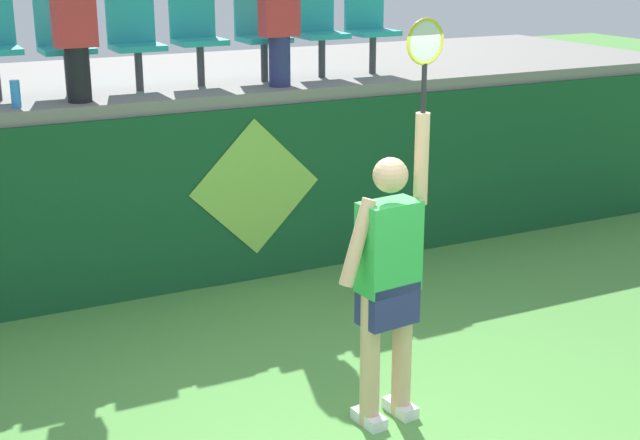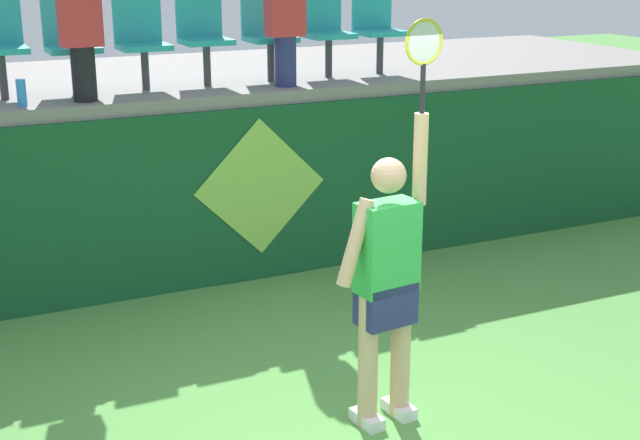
% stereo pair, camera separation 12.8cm
% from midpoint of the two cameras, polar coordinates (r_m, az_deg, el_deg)
% --- Properties ---
extents(court_back_wall, '(12.02, 0.20, 1.62)m').
position_cam_midpoint_polar(court_back_wall, '(8.20, -8.26, 1.24)').
color(court_back_wall, '#144C28').
rests_on(court_back_wall, ground_plane).
extents(spectator_platform, '(12.02, 3.16, 0.12)m').
position_cam_midpoint_polar(spectator_platform, '(9.46, -11.50, 8.58)').
color(spectator_platform, gray).
rests_on(spectator_platform, court_back_wall).
extents(tennis_player, '(0.75, 0.30, 2.60)m').
position_cam_midpoint_polar(tennis_player, '(5.74, 3.71, -3.57)').
color(tennis_player, white).
rests_on(tennis_player, ground_plane).
extents(water_bottle, '(0.08, 0.08, 0.22)m').
position_cam_midpoint_polar(water_bottle, '(7.82, -19.06, 7.51)').
color(water_bottle, '#338CE5').
rests_on(water_bottle, spectator_platform).
extents(stadium_chair_2, '(0.44, 0.42, 0.87)m').
position_cam_midpoint_polar(stadium_chair_2, '(8.35, -16.23, 10.88)').
color(stadium_chair_2, '#38383D').
rests_on(stadium_chair_2, spectator_platform).
extents(stadium_chair_3, '(0.44, 0.42, 0.88)m').
position_cam_midpoint_polar(stadium_chair_3, '(8.49, -12.03, 11.27)').
color(stadium_chair_3, '#38383D').
rests_on(stadium_chair_3, spectator_platform).
extents(stadium_chair_4, '(0.44, 0.42, 0.82)m').
position_cam_midpoint_polar(stadium_chair_4, '(8.65, -8.18, 11.49)').
color(stadium_chair_4, '#38383D').
rests_on(stadium_chair_4, spectator_platform).
extents(stadium_chair_5, '(0.44, 0.42, 0.88)m').
position_cam_midpoint_polar(stadium_chair_5, '(8.87, -4.18, 11.87)').
color(stadium_chair_5, '#38383D').
rests_on(stadium_chair_5, spectator_platform).
extents(stadium_chair_6, '(0.44, 0.42, 0.89)m').
position_cam_midpoint_polar(stadium_chair_6, '(9.13, -0.52, 12.12)').
color(stadium_chair_6, '#38383D').
rests_on(stadium_chair_6, spectator_platform).
extents(stadium_chair_7, '(0.44, 0.42, 0.83)m').
position_cam_midpoint_polar(stadium_chair_7, '(9.39, 2.74, 12.12)').
color(stadium_chair_7, '#38383D').
rests_on(stadium_chair_7, spectator_platform).
extents(spectator_0, '(0.34, 0.20, 1.10)m').
position_cam_midpoint_polar(spectator_0, '(7.88, -15.62, 11.27)').
color(spectator_0, black).
rests_on(spectator_0, spectator_platform).
extents(spectator_1, '(0.34, 0.20, 1.17)m').
position_cam_midpoint_polar(spectator_1, '(8.46, -3.04, 12.53)').
color(spectator_1, navy).
rests_on(spectator_1, spectator_platform).
extents(wall_signage_mount, '(1.27, 0.01, 1.53)m').
position_cam_midpoint_polar(wall_signage_mount, '(8.54, -4.39, -3.70)').
color(wall_signage_mount, '#144C28').
rests_on(wall_signage_mount, ground_plane).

